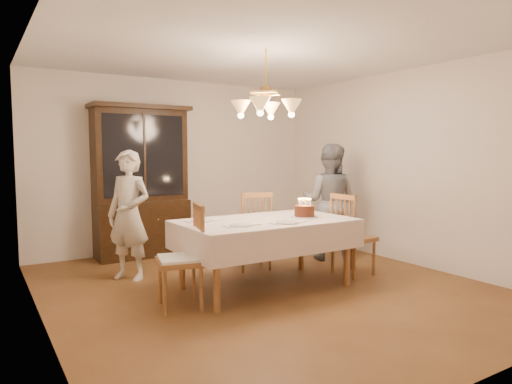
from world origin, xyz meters
TOP-DOWN VIEW (x-y plane):
  - ground at (0.00, 0.00)m, footprint 5.00×5.00m
  - room_shell at (0.00, 0.00)m, footprint 5.00×5.00m
  - dining_table at (0.00, 0.00)m, footprint 1.90×1.10m
  - china_hutch at (-0.67, 2.25)m, footprint 1.38×0.54m
  - chair_far_side at (0.30, 0.77)m, footprint 0.52×0.51m
  - chair_left_end at (-1.06, -0.13)m, footprint 0.51×0.52m
  - chair_right_end at (1.19, -0.12)m, footprint 0.44×0.46m
  - elderly_woman at (-1.18, 1.13)m, footprint 0.63×0.66m
  - adult_in_grey at (1.50, 0.66)m, footprint 0.97×0.99m
  - birthday_cake at (0.47, -0.09)m, footprint 0.30×0.30m
  - place_setting_near_left at (-0.43, -0.23)m, footprint 0.39×0.24m
  - place_setting_near_right at (0.07, -0.33)m, footprint 0.40×0.25m
  - place_setting_far_left at (-0.63, 0.26)m, footprint 0.39×0.24m
  - chandelier at (-0.00, -0.00)m, footprint 0.62×0.62m

SIDE VIEW (x-z plane):
  - ground at x=0.00m, z-range 0.00..0.00m
  - chair_far_side at x=0.30m, z-range -0.06..0.94m
  - chair_right_end at x=1.19m, z-range -0.06..0.94m
  - chair_left_end at x=-1.06m, z-range -0.05..0.95m
  - dining_table at x=0.00m, z-range 0.30..1.06m
  - elderly_woman at x=-1.18m, z-range 0.00..1.53m
  - place_setting_near_left at x=-0.43m, z-range 0.76..0.77m
  - place_setting_far_left at x=-0.63m, z-range 0.76..0.77m
  - place_setting_near_right at x=0.07m, z-range 0.76..0.77m
  - adult_in_grey at x=1.50m, z-range 0.00..1.61m
  - birthday_cake at x=0.47m, z-range 0.71..0.93m
  - china_hutch at x=-0.67m, z-range -0.04..2.12m
  - room_shell at x=0.00m, z-range -0.92..4.08m
  - chandelier at x=0.00m, z-range 1.61..2.34m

